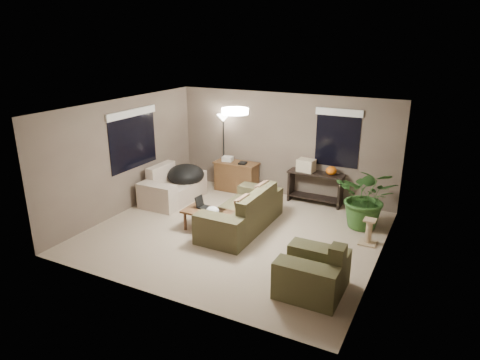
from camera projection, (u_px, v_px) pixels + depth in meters
The scene contains 20 objects.
room_shell at pixel (235, 173), 8.19m from camera, with size 5.50×5.50×5.50m.
main_sofa at pixel (243, 215), 8.69m from camera, with size 0.95×2.20×0.85m.
throw_pillows at pixel (255, 201), 8.47m from camera, with size 0.26×1.36×0.47m.
loveseat at pixel (172, 189), 10.17m from camera, with size 0.90×1.60×0.85m.
armchair at pixel (313, 274), 6.52m from camera, with size 0.95×1.00×0.85m.
coffee_table at pixel (208, 214), 8.58m from camera, with size 1.00×0.55×0.42m.
laptop at pixel (203, 205), 8.70m from camera, with size 0.38×0.29×0.24m.
plastic_bag at pixel (213, 211), 8.32m from camera, with size 0.26×0.24×0.18m, color white.
desk at pixel (236, 176), 10.80m from camera, with size 1.10×0.50×0.75m.
desk_papers at pixel (231, 160), 10.73m from camera, with size 0.69×0.29×0.12m.
console_table at pixel (315, 186), 9.96m from camera, with size 1.30×0.40×0.75m.
pumpkin at pixel (331, 171), 9.68m from camera, with size 0.24×0.24×0.20m, color orange.
cardboard_box at pixel (306, 165), 9.93m from camera, with size 0.39×0.29×0.29m, color beige.
papasan_chair at pixel (186, 178), 10.40m from camera, with size 0.96×0.96×0.80m.
floor_lamp at pixel (223, 127), 10.63m from camera, with size 0.32×0.32×1.91m.
ceiling_fixture at pixel (235, 111), 7.81m from camera, with size 0.50×0.50×0.10m, color white.
houseplant at pixel (366, 204), 8.66m from camera, with size 1.19×1.32×1.03m, color #2D5923.
cat_scratching_post at pixel (369, 233), 8.06m from camera, with size 0.32×0.32×0.50m.
window_left at pixel (133, 129), 9.46m from camera, with size 0.05×1.56×1.33m.
window_back at pixel (338, 128), 9.55m from camera, with size 1.06×0.05×1.33m.
Camera 1 is at (3.65, -6.91, 3.74)m, focal length 32.00 mm.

